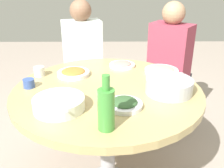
{
  "coord_description": "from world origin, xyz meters",
  "views": [
    {
      "loc": [
        1.44,
        0.02,
        1.42
      ],
      "look_at": [
        0.08,
        0.03,
        0.81
      ],
      "focal_mm": 41.3,
      "sensor_mm": 36.0,
      "label": 1
    }
  ],
  "objects_px": {
    "dish_greens": "(124,104)",
    "diner_right": "(170,54)",
    "dish_shrimp": "(122,65)",
    "stool_for_diner_right": "(165,108)",
    "dish_tofu_braise": "(73,73)",
    "dish_noodles": "(161,70)",
    "stool_for_diner_left": "(85,101)",
    "round_dining_table": "(107,100)",
    "tea_cup_far": "(39,71)",
    "rice_bowl": "(169,86)",
    "diner_left": "(82,49)",
    "tea_cup_near": "(29,83)",
    "soup_bowl": "(59,104)",
    "green_bottle": "(107,108)"
  },
  "relations": [
    {
      "from": "tea_cup_near",
      "to": "stool_for_diner_right",
      "type": "distance_m",
      "value": 1.36
    },
    {
      "from": "rice_bowl",
      "to": "green_bottle",
      "type": "xyz_separation_m",
      "value": [
        0.38,
        -0.36,
        0.06
      ]
    },
    {
      "from": "diner_left",
      "to": "stool_for_diner_right",
      "type": "distance_m",
      "value": 0.95
    },
    {
      "from": "round_dining_table",
      "to": "tea_cup_far",
      "type": "height_order",
      "value": "tea_cup_far"
    },
    {
      "from": "dish_shrimp",
      "to": "tea_cup_near",
      "type": "distance_m",
      "value": 0.7
    },
    {
      "from": "round_dining_table",
      "to": "dish_tofu_braise",
      "type": "relative_size",
      "value": 5.23
    },
    {
      "from": "round_dining_table",
      "to": "stool_for_diner_right",
      "type": "bearing_deg",
      "value": 142.66
    },
    {
      "from": "rice_bowl",
      "to": "dish_tofu_braise",
      "type": "xyz_separation_m",
      "value": [
        -0.28,
        -0.6,
        -0.03
      ]
    },
    {
      "from": "dish_tofu_braise",
      "to": "diner_left",
      "type": "bearing_deg",
      "value": -179.99
    },
    {
      "from": "dish_tofu_braise",
      "to": "dish_noodles",
      "type": "xyz_separation_m",
      "value": [
        -0.04,
        0.62,
        -0.0
      ]
    },
    {
      "from": "dish_shrimp",
      "to": "stool_for_diner_right",
      "type": "height_order",
      "value": "dish_shrimp"
    },
    {
      "from": "dish_greens",
      "to": "stool_for_diner_right",
      "type": "distance_m",
      "value": 1.18
    },
    {
      "from": "round_dining_table",
      "to": "dish_noodles",
      "type": "relative_size",
      "value": 4.91
    },
    {
      "from": "tea_cup_far",
      "to": "diner_right",
      "type": "relative_size",
      "value": 0.1
    },
    {
      "from": "stool_for_diner_left",
      "to": "diner_right",
      "type": "relative_size",
      "value": 0.56
    },
    {
      "from": "dish_shrimp",
      "to": "dish_noodles",
      "type": "xyz_separation_m",
      "value": [
        0.13,
        0.27,
        0.0
      ]
    },
    {
      "from": "tea_cup_near",
      "to": "rice_bowl",
      "type": "bearing_deg",
      "value": 84.47
    },
    {
      "from": "round_dining_table",
      "to": "stool_for_diner_right",
      "type": "distance_m",
      "value": 1.0
    },
    {
      "from": "soup_bowl",
      "to": "dish_noodles",
      "type": "bearing_deg",
      "value": 129.3
    },
    {
      "from": "round_dining_table",
      "to": "soup_bowl",
      "type": "height_order",
      "value": "soup_bowl"
    },
    {
      "from": "dish_shrimp",
      "to": "tea_cup_near",
      "type": "xyz_separation_m",
      "value": [
        0.37,
        -0.59,
        0.01
      ]
    },
    {
      "from": "round_dining_table",
      "to": "stool_for_diner_left",
      "type": "relative_size",
      "value": 2.7
    },
    {
      "from": "round_dining_table",
      "to": "soup_bowl",
      "type": "distance_m",
      "value": 0.37
    },
    {
      "from": "diner_right",
      "to": "dish_tofu_braise",
      "type": "bearing_deg",
      "value": -57.64
    },
    {
      "from": "green_bottle",
      "to": "tea_cup_near",
      "type": "bearing_deg",
      "value": -133.33
    },
    {
      "from": "dish_greens",
      "to": "diner_right",
      "type": "relative_size",
      "value": 0.25
    },
    {
      "from": "dish_shrimp",
      "to": "green_bottle",
      "type": "height_order",
      "value": "green_bottle"
    },
    {
      "from": "dish_noodles",
      "to": "diner_left",
      "type": "bearing_deg",
      "value": -134.26
    },
    {
      "from": "stool_for_diner_right",
      "to": "rice_bowl",
      "type": "bearing_deg",
      "value": -12.79
    },
    {
      "from": "round_dining_table",
      "to": "diner_right",
      "type": "relative_size",
      "value": 1.52
    },
    {
      "from": "rice_bowl",
      "to": "dish_greens",
      "type": "xyz_separation_m",
      "value": [
        0.17,
        -0.27,
        -0.02
      ]
    },
    {
      "from": "dish_noodles",
      "to": "diner_right",
      "type": "xyz_separation_m",
      "value": [
        -0.45,
        0.16,
        -0.02
      ]
    },
    {
      "from": "round_dining_table",
      "to": "green_bottle",
      "type": "bearing_deg",
      "value": 0.52
    },
    {
      "from": "round_dining_table",
      "to": "dish_shrimp",
      "type": "height_order",
      "value": "dish_shrimp"
    },
    {
      "from": "stool_for_diner_left",
      "to": "dish_tofu_braise",
      "type": "bearing_deg",
      "value": 0.01
    },
    {
      "from": "round_dining_table",
      "to": "dish_noodles",
      "type": "xyz_separation_m",
      "value": [
        -0.26,
        0.38,
        0.1
      ]
    },
    {
      "from": "rice_bowl",
      "to": "green_bottle",
      "type": "relative_size",
      "value": 1.04
    },
    {
      "from": "dish_shrimp",
      "to": "tea_cup_near",
      "type": "bearing_deg",
      "value": -57.96
    },
    {
      "from": "rice_bowl",
      "to": "stool_for_diner_left",
      "type": "bearing_deg",
      "value": -146.95
    },
    {
      "from": "tea_cup_far",
      "to": "stool_for_diner_right",
      "type": "relative_size",
      "value": 0.17
    },
    {
      "from": "soup_bowl",
      "to": "dish_tofu_braise",
      "type": "height_order",
      "value": "soup_bowl"
    },
    {
      "from": "dish_noodles",
      "to": "diner_left",
      "type": "relative_size",
      "value": 0.31
    },
    {
      "from": "dish_tofu_braise",
      "to": "dish_noodles",
      "type": "height_order",
      "value": "dish_tofu_braise"
    },
    {
      "from": "round_dining_table",
      "to": "dish_shrimp",
      "type": "bearing_deg",
      "value": 164.26
    },
    {
      "from": "round_dining_table",
      "to": "rice_bowl",
      "type": "bearing_deg",
      "value": 80.15
    },
    {
      "from": "stool_for_diner_left",
      "to": "dish_greens",
      "type": "bearing_deg",
      "value": 16.63
    },
    {
      "from": "round_dining_table",
      "to": "dish_tofu_braise",
      "type": "height_order",
      "value": "dish_tofu_braise"
    },
    {
      "from": "stool_for_diner_left",
      "to": "diner_left",
      "type": "height_order",
      "value": "diner_left"
    },
    {
      "from": "round_dining_table",
      "to": "diner_left",
      "type": "bearing_deg",
      "value": -164.74
    },
    {
      "from": "green_bottle",
      "to": "tea_cup_near",
      "type": "distance_m",
      "value": 0.67
    }
  ]
}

